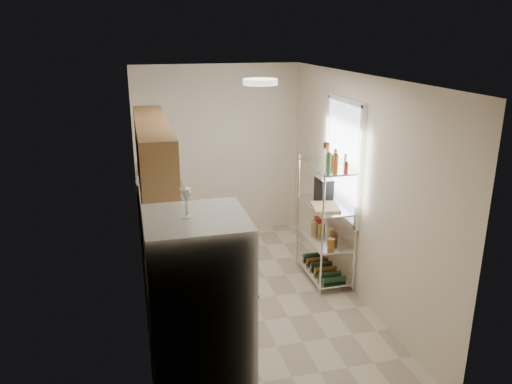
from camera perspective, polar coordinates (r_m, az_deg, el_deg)
room at (r=5.56m, az=-0.33°, el=-0.38°), size 2.52×4.42×2.62m
counter_run at (r=6.14m, az=-9.74°, el=-7.32°), size 0.63×3.51×0.90m
upper_cabinets at (r=5.37m, az=-11.63°, el=4.25°), size 0.33×2.20×0.72m
range_hood at (r=6.25m, az=-11.30°, el=2.20°), size 0.50×0.60×0.12m
window at (r=6.20m, az=9.95°, el=3.68°), size 0.06×1.00×1.46m
bakers_rack at (r=6.18m, az=8.07°, el=-0.51°), size 0.45×0.90×1.73m
ceiling_dome at (r=5.01m, az=0.49°, el=12.48°), size 0.34×0.34×0.05m
refrigerator at (r=3.97m, az=-6.44°, el=-14.96°), size 0.74×0.74×1.79m
wine_glass_a at (r=3.52m, az=-8.05°, el=-1.28°), size 0.08×0.08×0.22m
wine_glass_b at (r=3.56m, az=-7.89°, el=-1.35°), size 0.07×0.07×0.18m
rice_cooker at (r=5.78m, az=-10.13°, el=-2.98°), size 0.27×0.27×0.22m
frying_pan_large at (r=6.16m, az=-11.15°, el=-2.59°), size 0.29×0.29×0.05m
frying_pan_small at (r=6.59m, az=-9.98°, el=-1.15°), size 0.26×0.26×0.05m
cutting_board at (r=6.07m, az=7.96°, el=-1.71°), size 0.37×0.44×0.03m
espresso_machine at (r=6.36m, az=7.76°, el=0.46°), size 0.18×0.26×0.29m
storage_bag at (r=6.65m, az=7.15°, el=-3.49°), size 0.11×0.14×0.14m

